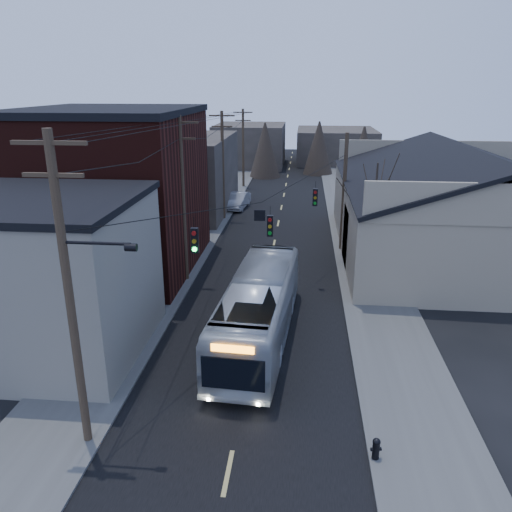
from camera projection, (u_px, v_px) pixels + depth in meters
The scene contains 14 objects.
road_surface at pixel (277, 230), 42.11m from camera, with size 9.00×110.00×0.02m, color black.
sidewalk_left at pixel (201, 227), 42.68m from camera, with size 4.00×110.00×0.12m, color #474744.
sidewalk_right at pixel (355, 231), 41.51m from camera, with size 4.00×110.00×0.12m, color #474744.
building_clapboard at pixel (48, 279), 22.02m from camera, with size 8.00×8.00×7.00m, color gray.
building_brick at pixel (114, 193), 31.97m from camera, with size 10.00×12.00×10.00m, color black.
building_left_far at pixel (181, 174), 47.47m from camera, with size 9.00×14.00×7.00m, color #342F29.
warehouse at pixel (456, 217), 35.36m from camera, with size 16.16×20.60×7.73m.
building_far_left at pixel (250, 145), 74.60m from camera, with size 10.00×12.00×6.00m, color #342F29.
building_far_right at pixel (336, 146), 78.30m from camera, with size 12.00×14.00×5.00m, color #342F29.
bare_tree at pixel (373, 221), 30.95m from camera, with size 0.40×0.40×7.20m, color black.
utility_lines at pixel (229, 184), 35.26m from camera, with size 11.24×45.28×10.50m.
bus at pixel (259, 309), 23.49m from camera, with size 2.74×11.70×3.26m, color #A3A9AF.
parked_car at pixel (238, 201), 49.13m from camera, with size 1.62×4.65×1.53m, color #96979D.
fire_hydrant at pixel (376, 448), 16.10m from camera, with size 0.37×0.26×0.76m.
Camera 1 is at (2.09, -10.52, 11.65)m, focal length 35.00 mm.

